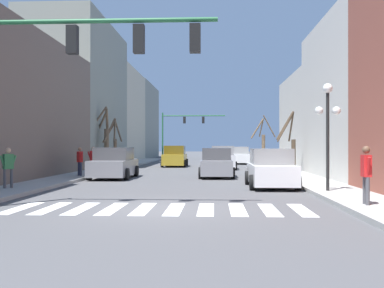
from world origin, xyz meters
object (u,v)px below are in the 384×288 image
object	(u,v)px
traffic_signal_far	(182,125)
street_tree_left_mid	(263,143)
car_parked_left_mid	(239,156)
car_parked_left_near	(175,157)
pedestrian_on_right_sidewalk	(93,157)
street_tree_right_mid	(114,142)
car_parked_right_near	(271,169)
street_tree_right_far	(105,140)
car_parked_right_far	(217,164)
traffic_signal_near	(79,59)
street_tree_left_far	(291,145)
pedestrian_crossing_street	(80,159)
street_lamp_right_corner	(328,114)
pedestrian_near_right_corner	(8,164)
car_parked_left_far	(223,158)
pedestrian_waiting_at_curb	(366,170)
car_driving_away_lane	(114,164)

from	to	relation	value
traffic_signal_far	street_tree_left_mid	xyz separation A→B (m)	(8.39, -16.67, -2.41)
car_parked_left_mid	street_tree_left_mid	world-z (taller)	street_tree_left_mid
car_parked_left_near	pedestrian_on_right_sidewalk	size ratio (longest dim) A/B	2.73
traffic_signal_far	car_parked_left_mid	xyz separation A→B (m)	(6.56, -11.91, -3.60)
car_parked_left_mid	street_tree_right_mid	bearing A→B (deg)	133.66
car_parked_right_near	street_tree_right_far	distance (m)	17.81
car_parked_left_near	car_parked_right_far	size ratio (longest dim) A/B	0.98
traffic_signal_near	street_tree_right_far	xyz separation A→B (m)	(-4.29, 20.65, -2.15)
pedestrian_on_right_sidewalk	street_tree_left_far	distance (m)	12.32
traffic_signal_near	street_tree_right_mid	size ratio (longest dim) A/B	1.76
street_tree_left_far	street_tree_right_far	bearing A→B (deg)	157.76
pedestrian_crossing_street	street_tree_right_mid	bearing A→B (deg)	-38.66
street_lamp_right_corner	car_parked_left_mid	size ratio (longest dim) A/B	0.81
traffic_signal_near	street_tree_right_mid	xyz separation A→B (m)	(-3.82, 21.55, -2.29)
street_tree_right_mid	pedestrian_near_right_corner	bearing A→B (deg)	-90.88
traffic_signal_far	car_parked_left_near	size ratio (longest dim) A/B	1.83
street_lamp_right_corner	car_parked_right_near	xyz separation A→B (m)	(-1.74, 2.79, -2.19)
street_tree_right_far	street_tree_left_mid	bearing A→B (deg)	25.27
car_parked_left_far	pedestrian_near_right_corner	bearing A→B (deg)	153.22
car_parked_right_near	pedestrian_near_right_corner	xyz separation A→B (m)	(-10.56, -2.41, 0.30)
pedestrian_crossing_street	street_tree_left_mid	bearing A→B (deg)	-78.44
pedestrian_waiting_at_curb	pedestrian_crossing_street	world-z (taller)	pedestrian_waiting_at_curb
traffic_signal_near	pedestrian_near_right_corner	xyz separation A→B (m)	(-4.08, 4.12, -3.31)
pedestrian_waiting_at_curb	pedestrian_crossing_street	distance (m)	16.48
traffic_signal_far	street_tree_right_mid	size ratio (longest dim) A/B	2.09
pedestrian_crossing_street	street_tree_right_mid	size ratio (longest dim) A/B	0.41
car_parked_left_mid	car_parked_left_near	size ratio (longest dim) A/B	1.12
car_parked_right_near	street_tree_right_far	bearing A→B (deg)	37.35
street_tree_right_mid	street_tree_left_far	xyz separation A→B (m)	(12.64, -6.26, -0.26)
traffic_signal_near	car_parked_left_mid	world-z (taller)	traffic_signal_near
car_driving_away_lane	street_tree_right_mid	world-z (taller)	street_tree_right_mid
street_tree_right_mid	street_tree_left_mid	xyz separation A→B (m)	(12.10, 5.04, -0.11)
pedestrian_waiting_at_curb	street_tree_left_far	world-z (taller)	street_tree_left_far
car_parked_right_far	car_parked_right_near	bearing A→B (deg)	-159.13
street_tree_right_far	street_tree_right_mid	bearing A→B (deg)	62.05
car_parked_left_mid	pedestrian_on_right_sidewalk	distance (m)	19.96
traffic_signal_near	street_tree_left_far	xyz separation A→B (m)	(8.83, 15.28, -2.55)
traffic_signal_far	pedestrian_waiting_at_curb	world-z (taller)	traffic_signal_far
car_parked_left_mid	street_tree_left_mid	distance (m)	5.24
street_lamp_right_corner	street_tree_right_mid	world-z (taller)	street_lamp_right_corner
street_tree_right_mid	car_parked_left_far	bearing A→B (deg)	-0.86
pedestrian_waiting_at_curb	street_tree_right_far	size ratio (longest dim) A/B	0.36
car_parked_left_mid	street_tree_left_far	distance (m)	16.28
street_tree_right_mid	car_driving_away_lane	bearing A→B (deg)	-77.27
traffic_signal_near	street_tree_right_mid	bearing A→B (deg)	100.04
car_parked_left_near	pedestrian_waiting_at_curb	size ratio (longest dim) A/B	2.62
car_parked_right_near	street_tree_right_mid	distance (m)	18.25
car_parked_left_far	car_parked_right_near	size ratio (longest dim) A/B	0.99
street_tree_left_far	car_driving_away_lane	bearing A→B (deg)	-160.15
traffic_signal_near	traffic_signal_far	distance (m)	43.26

